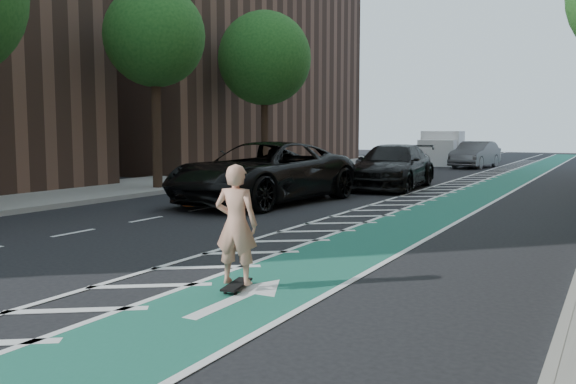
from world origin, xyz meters
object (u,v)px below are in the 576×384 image
Objects in this scene: suv_near at (264,172)px; suv_far at (392,167)px; skateboarder at (236,224)px; barrel_a at (191,193)px.

suv_near is 1.17× the size of suv_far.
suv_near reaches higher than suv_far.
skateboarder is 10.68m from suv_near.
skateboarder is 16.36m from suv_far.
skateboarder is 9.92m from barrel_a.
suv_near reaches higher than barrel_a.
suv_near reaches higher than skateboarder.
skateboarder is 1.93× the size of barrel_a.
barrel_a is (-1.40, -1.93, -0.55)m from suv_near.
suv_far is at bearing 68.66° from barrel_a.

